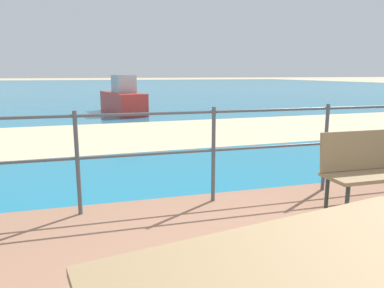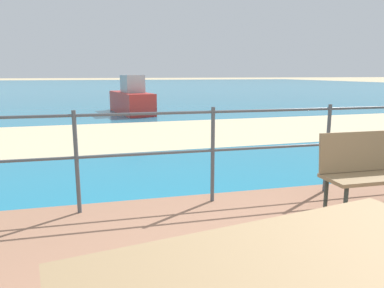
% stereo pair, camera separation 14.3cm
% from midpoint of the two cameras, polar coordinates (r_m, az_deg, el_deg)
% --- Properties ---
extents(sea_water, '(90.00, 90.00, 0.01)m').
position_cam_midpoint_polar(sea_water, '(41.50, -12.42, 8.73)').
color(sea_water, teal).
rests_on(sea_water, ground).
extents(beach_strip, '(54.12, 6.28, 0.01)m').
position_cam_midpoint_polar(beach_strip, '(9.29, -6.01, 1.65)').
color(beach_strip, beige).
rests_on(beach_strip, ground).
extents(railing_fence, '(5.94, 0.04, 1.09)m').
position_cam_midpoint_polar(railing_fence, '(4.09, 4.29, 0.24)').
color(railing_fence, '#4C5156').
rests_on(railing_fence, patio_paving).
extents(boat_far, '(1.54, 3.73, 1.45)m').
position_cam_midpoint_polar(boat_far, '(14.23, -9.37, 6.88)').
color(boat_far, red).
rests_on(boat_far, sea_water).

